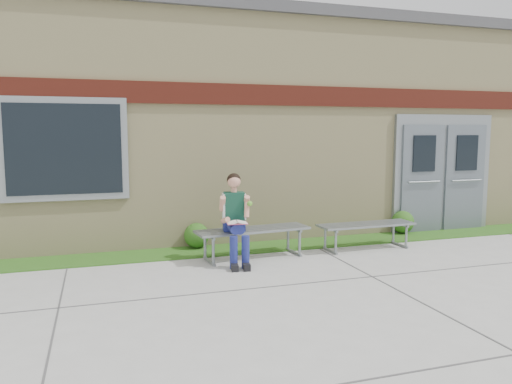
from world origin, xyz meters
name	(u,v)px	position (x,y,z in m)	size (l,w,h in m)	color
ground	(321,295)	(0.00, 0.00, 0.00)	(80.00, 80.00, 0.00)	#9E9E99
grass_strip	(256,247)	(0.00, 2.60, 0.01)	(16.00, 0.80, 0.02)	#295015
school_building	(211,126)	(0.00, 5.99, 2.10)	(16.20, 6.22, 4.20)	beige
bench_left	(253,235)	(-0.25, 1.98, 0.36)	(1.84, 0.68, 0.47)	gray
bench_right	(366,229)	(1.75, 1.98, 0.34)	(1.68, 0.50, 0.43)	gray
girl	(236,216)	(-0.58, 1.78, 0.71)	(0.48, 0.82, 1.35)	navy
shrub_mid	(197,235)	(-0.97, 2.85, 0.23)	(0.42, 0.42, 0.42)	#295015
shrub_east	(403,222)	(3.06, 2.85, 0.24)	(0.43, 0.43, 0.43)	#295015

